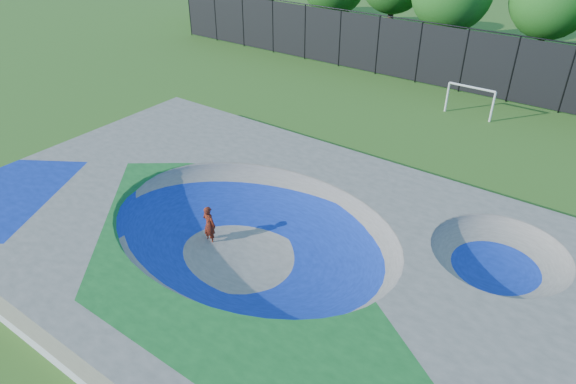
# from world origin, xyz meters

# --- Properties ---
(ground) EXTENTS (120.00, 120.00, 0.00)m
(ground) POSITION_xyz_m (0.00, 0.00, 0.00)
(ground) COLOR #2D5818
(ground) RESTS_ON ground
(skate_deck) EXTENTS (22.00, 14.00, 1.50)m
(skate_deck) POSITION_xyz_m (0.00, 0.00, 0.75)
(skate_deck) COLOR gray
(skate_deck) RESTS_ON ground
(skater) EXTENTS (0.58, 0.39, 1.56)m
(skater) POSITION_xyz_m (-1.87, -0.16, 0.78)
(skater) COLOR #AE2A0D
(skater) RESTS_ON ground
(skateboard) EXTENTS (0.78, 0.23, 0.05)m
(skateboard) POSITION_xyz_m (-1.87, -0.16, 0.03)
(skateboard) COLOR black
(skateboard) RESTS_ON ground
(soccer_goal) EXTENTS (2.73, 0.12, 1.80)m
(soccer_goal) POSITION_xyz_m (1.83, 17.33, 1.24)
(soccer_goal) COLOR silver
(soccer_goal) RESTS_ON ground
(fence) EXTENTS (48.09, 0.09, 4.04)m
(fence) POSITION_xyz_m (0.00, 21.00, 2.10)
(fence) COLOR black
(fence) RESTS_ON ground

